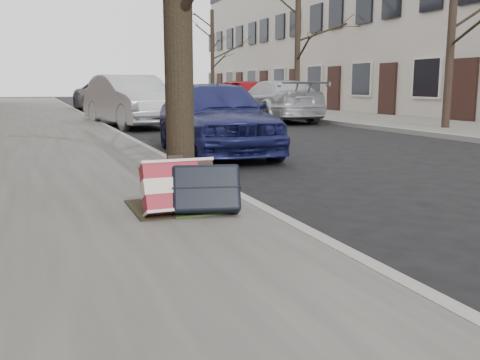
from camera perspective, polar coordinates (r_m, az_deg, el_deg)
name	(u,v)px	position (r m, az deg, el deg)	size (l,w,h in m)	color
ground	(437,231)	(4.95, 20.32, -5.12)	(120.00, 120.00, 0.00)	black
near_sidewalk	(16,123)	(18.60, -22.77, 5.64)	(5.00, 70.00, 0.12)	slate
far_sidewalk	(330,116)	(21.61, 9.55, 6.79)	(4.00, 70.00, 0.12)	slate
house_far	(427,31)	(25.61, 19.31, 14.80)	(6.70, 40.00, 7.20)	#B5AFA3
dirt_patch	(177,206)	(5.03, -6.71, -2.81)	(0.85, 0.85, 0.01)	black
suitcase_red	(179,187)	(4.70, -6.55, -0.77)	(0.63, 0.17, 0.45)	maroon
suitcase_navy	(206,189)	(4.68, -3.64, -0.95)	(0.59, 0.19, 0.42)	black
car_near_front	(215,116)	(9.81, -2.72, 6.82)	(1.63, 4.05, 1.38)	navy
car_near_mid	(131,101)	(16.65, -11.52, 8.27)	(1.65, 4.72, 1.56)	#B8BABF
car_near_back	(104,97)	(26.46, -14.28, 8.59)	(2.34, 5.07, 1.41)	#37363B
car_far_front	(275,101)	(18.74, 3.71, 8.40)	(1.97, 4.86, 1.41)	#A9ABB1
car_far_back	(237,97)	(22.29, -0.33, 8.84)	(1.81, 4.50, 1.53)	maroon
tree_far_a	(451,41)	(15.54, 21.58, 13.59)	(0.21, 0.21, 4.53)	black
tree_far_b	(297,46)	(22.85, 6.15, 13.98)	(0.23, 0.23, 5.41)	black
tree_far_c	(212,57)	(33.20, -2.96, 12.92)	(0.23, 0.23, 5.57)	black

